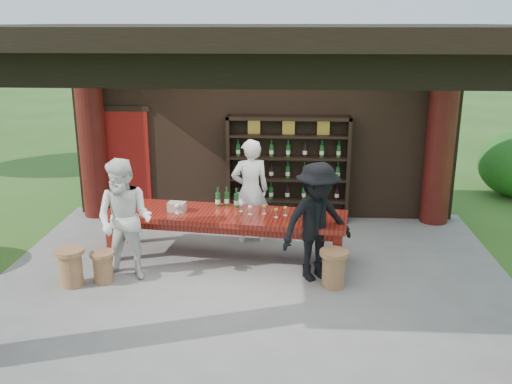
# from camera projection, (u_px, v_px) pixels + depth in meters

# --- Properties ---
(ground) EXTENTS (90.00, 90.00, 0.00)m
(ground) POSITION_uv_depth(u_px,v_px,m) (254.00, 276.00, 8.27)
(ground) COLOR #2D5119
(ground) RESTS_ON ground
(pavilion) EXTENTS (7.50, 6.00, 3.60)m
(pavilion) POSITION_uv_depth(u_px,v_px,m) (255.00, 125.00, 8.07)
(pavilion) COLOR slate
(pavilion) RESTS_ON ground
(wine_shelf) EXTENTS (2.21, 0.34, 1.94)m
(wine_shelf) POSITION_uv_depth(u_px,v_px,m) (288.00, 169.00, 10.31)
(wine_shelf) COLOR black
(wine_shelf) RESTS_ON ground
(tasting_table) EXTENTS (3.75, 1.37, 0.75)m
(tasting_table) POSITION_uv_depth(u_px,v_px,m) (226.00, 220.00, 8.69)
(tasting_table) COLOR #5C120D
(tasting_table) RESTS_ON ground
(stool_near_left) EXTENTS (0.34, 0.34, 0.45)m
(stool_near_left) POSITION_uv_depth(u_px,v_px,m) (103.00, 266.00, 8.02)
(stool_near_left) COLOR brown
(stool_near_left) RESTS_ON ground
(stool_near_right) EXTENTS (0.40, 0.40, 0.53)m
(stool_near_right) POSITION_uv_depth(u_px,v_px,m) (334.00, 268.00, 7.87)
(stool_near_right) COLOR brown
(stool_near_right) RESTS_ON ground
(stool_far_left) EXTENTS (0.41, 0.41, 0.54)m
(stool_far_left) POSITION_uv_depth(u_px,v_px,m) (70.00, 266.00, 7.89)
(stool_far_left) COLOR brown
(stool_far_left) RESTS_ON ground
(host) EXTENTS (0.72, 0.57, 1.73)m
(host) POSITION_uv_depth(u_px,v_px,m) (250.00, 191.00, 9.38)
(host) COLOR white
(host) RESTS_ON ground
(guest_woman) EXTENTS (0.96, 0.81, 1.75)m
(guest_woman) POSITION_uv_depth(u_px,v_px,m) (125.00, 220.00, 7.97)
(guest_woman) COLOR white
(guest_woman) RESTS_ON ground
(guest_man) EXTENTS (1.27, 1.10, 1.71)m
(guest_man) POSITION_uv_depth(u_px,v_px,m) (317.00, 222.00, 7.96)
(guest_man) COLOR black
(guest_man) RESTS_ON ground
(table_bottles) EXTENTS (0.38, 0.16, 0.31)m
(table_bottles) POSITION_uv_depth(u_px,v_px,m) (227.00, 197.00, 8.92)
(table_bottles) COLOR #194C1E
(table_bottles) RESTS_ON tasting_table
(table_glasses) EXTENTS (1.89, 0.35, 0.15)m
(table_glasses) POSITION_uv_depth(u_px,v_px,m) (256.00, 210.00, 8.55)
(table_glasses) COLOR silver
(table_glasses) RESTS_ON tasting_table
(napkin_basket) EXTENTS (0.28, 0.21, 0.14)m
(napkin_basket) POSITION_uv_depth(u_px,v_px,m) (177.00, 207.00, 8.72)
(napkin_basket) COLOR #BF6672
(napkin_basket) RESTS_ON tasting_table
(shrubs) EXTENTS (14.45, 9.11, 1.36)m
(shrubs) POSITION_uv_depth(u_px,v_px,m) (366.00, 230.00, 8.52)
(shrubs) COLOR #194C14
(shrubs) RESTS_ON ground
(trees) EXTENTS (21.61, 10.87, 4.80)m
(trees) POSITION_uv_depth(u_px,v_px,m) (463.00, 33.00, 8.70)
(trees) COLOR #3F2819
(trees) RESTS_ON ground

